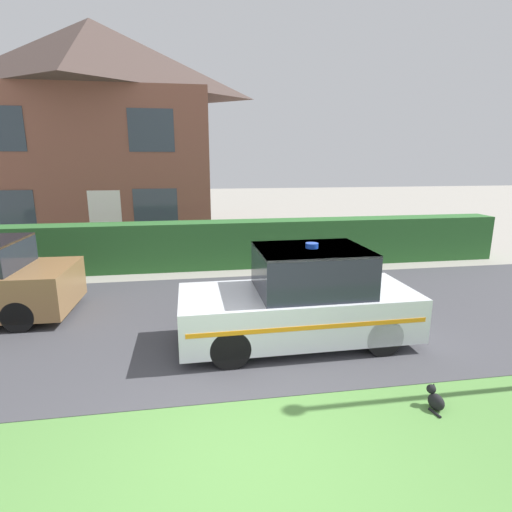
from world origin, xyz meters
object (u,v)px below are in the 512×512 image
object	(u,v)px
police_car	(301,300)
cat	(435,400)
house_left	(99,132)
wheelie_bin	(383,241)

from	to	relation	value
police_car	cat	world-z (taller)	police_car
house_left	police_car	bearing A→B (deg)	-63.33
cat	house_left	bearing A→B (deg)	16.27
police_car	house_left	size ratio (longest dim) A/B	0.47
house_left	wheelie_bin	distance (m)	10.99
police_car	house_left	distance (m)	11.84
wheelie_bin	cat	bearing A→B (deg)	-102.00
cat	police_car	bearing A→B (deg)	18.11
police_car	wheelie_bin	size ratio (longest dim) A/B	3.87
police_car	wheelie_bin	distance (m)	7.07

